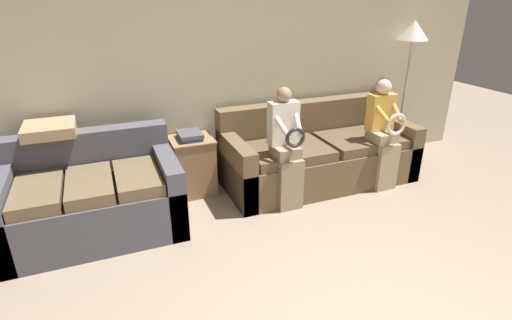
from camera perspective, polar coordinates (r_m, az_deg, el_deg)
The scene contains 9 objects.
wall_back at distance 4.53m, azimuth -4.10°, elevation 12.60°, with size 6.76×0.06×2.55m.
couch_main at distance 4.72m, azimuth 8.76°, elevation 0.73°, with size 2.21×0.92×0.89m.
couch_side at distance 3.98m, azimuth -22.27°, elevation -5.13°, with size 1.54×0.97×0.88m.
child_left_seated at distance 4.02m, azimuth 4.37°, elevation 2.19°, with size 0.31×0.37×1.23m.
child_right_seated at distance 4.65m, azimuth 17.80°, elevation 4.04°, with size 0.30×0.37×1.22m.
side_shelf at distance 4.43m, azimuth -9.01°, elevation -0.72°, with size 0.45×0.43×0.64m.
book_stack at distance 4.31m, azimuth -9.44°, elevation 3.51°, with size 0.24×0.32×0.07m.
floor_lamp at distance 5.44m, azimuth 21.45°, elevation 15.70°, with size 0.37×0.37×1.77m.
throw_pillow at distance 4.11m, azimuth -27.41°, elevation 3.95°, with size 0.44×0.44×0.10m.
Camera 1 is at (-1.37, -1.12, 2.09)m, focal length 28.00 mm.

